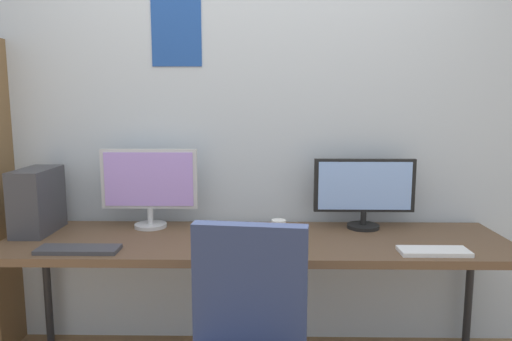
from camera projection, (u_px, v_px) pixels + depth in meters
The scene contains 10 objects.
wall_back at pixel (257, 126), 2.79m from camera, with size 5.01×0.11×2.60m.
desk at pixel (256, 247), 2.46m from camera, with size 2.61×0.68×0.74m.
monitor_left at pixel (149, 184), 2.64m from camera, with size 0.54×0.18×0.44m.
monitor_right at pixel (364, 190), 2.62m from camera, with size 0.56×0.18×0.39m.
pc_tower at pixel (37, 201), 2.55m from camera, with size 0.17×0.34×0.35m, color #38383D.
keyboard_left at pixel (78, 249), 2.24m from camera, with size 0.39×0.13×0.02m, color #38383D.
keyboard_center at pixel (255, 250), 2.23m from camera, with size 0.33×0.13×0.02m, color #38383D.
keyboard_right at pixel (434, 251), 2.21m from camera, with size 0.32×0.13×0.02m, color silver.
computer_mouse at pixel (297, 246), 2.27m from camera, with size 0.06×0.10×0.03m, color black.
coffee_mug at pixel (279, 228), 2.48m from camera, with size 0.11×0.08×0.09m.
Camera 1 is at (0.04, -1.78, 1.45)m, focal length 33.11 mm.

